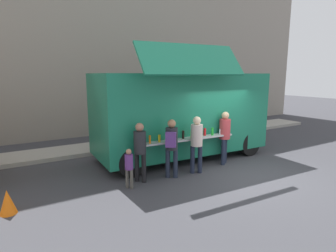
# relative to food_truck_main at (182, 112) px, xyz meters

# --- Properties ---
(ground_plane) EXTENTS (60.00, 60.00, 0.00)m
(ground_plane) POSITION_rel_food_truck_main_xyz_m (0.66, -2.56, -1.66)
(ground_plane) COLOR #38383D
(curb_strip) EXTENTS (28.00, 1.60, 0.15)m
(curb_strip) POSITION_rel_food_truck_main_xyz_m (-4.00, 2.62, -1.59)
(curb_strip) COLOR #9E998E
(curb_strip) RESTS_ON ground
(building_behind) EXTENTS (32.00, 2.40, 10.05)m
(building_behind) POSITION_rel_food_truck_main_xyz_m (-3.00, 6.52, 3.36)
(building_behind) COLOR gray
(building_behind) RESTS_ON ground
(food_truck_main) EXTENTS (6.21, 3.38, 3.92)m
(food_truck_main) POSITION_rel_food_truck_main_xyz_m (0.00, 0.00, 0.00)
(food_truck_main) COLOR #1A7353
(food_truck_main) RESTS_ON ground
(traffic_cone_orange) EXTENTS (0.36, 0.36, 0.55)m
(traffic_cone_orange) POSITION_rel_food_truck_main_xyz_m (-5.64, -1.61, -1.39)
(traffic_cone_orange) COLOR orange
(traffic_cone_orange) RESTS_ON ground
(trash_bin) EXTENTS (0.60, 0.60, 1.01)m
(trash_bin) POSITION_rel_food_truck_main_xyz_m (4.30, 2.32, -1.16)
(trash_bin) COLOR #2D5C36
(trash_bin) RESTS_ON ground
(customer_front_ordering) EXTENTS (0.36, 0.36, 1.77)m
(customer_front_ordering) POSITION_rel_food_truck_main_xyz_m (-0.56, -1.66, -0.60)
(customer_front_ordering) COLOR #1C2335
(customer_front_ordering) RESTS_ON ground
(customer_mid_with_backpack) EXTENTS (0.51, 0.56, 1.74)m
(customer_mid_with_backpack) POSITION_rel_food_truck_main_xyz_m (-1.44, -1.63, -0.59)
(customer_mid_with_backpack) COLOR #1E2435
(customer_mid_with_backpack) RESTS_ON ground
(customer_rear_waiting) EXTENTS (0.35, 0.35, 1.70)m
(customer_rear_waiting) POSITION_rel_food_truck_main_xyz_m (-2.35, -1.42, -0.65)
(customer_rear_waiting) COLOR black
(customer_rear_waiting) RESTS_ON ground
(customer_extra_browsing) EXTENTS (0.37, 0.37, 1.79)m
(customer_extra_browsing) POSITION_rel_food_truck_main_xyz_m (0.79, -1.43, -0.59)
(customer_extra_browsing) COLOR #1E2539
(customer_extra_browsing) RESTS_ON ground
(child_near_queue) EXTENTS (0.22, 0.22, 1.09)m
(child_near_queue) POSITION_rel_food_truck_main_xyz_m (-2.81, -1.69, -1.01)
(child_near_queue) COLOR #4C4942
(child_near_queue) RESTS_ON ground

